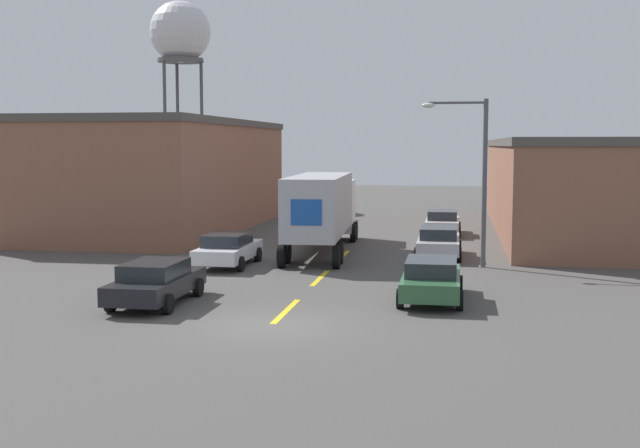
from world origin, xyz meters
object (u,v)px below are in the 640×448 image
semi_truck (323,206)px  water_tower (180,35)px  street_lamp (476,168)px  parked_car_left_near (156,281)px  parked_car_right_mid (439,241)px  parked_car_right_near (431,278)px  parked_car_left_far (228,249)px  parked_car_right_far (442,222)px

semi_truck → water_tower: size_ratio=0.72×
street_lamp → parked_car_left_near: bearing=-136.5°
street_lamp → parked_car_right_mid: bearing=120.1°
parked_car_right_near → parked_car_left_far: 10.80m
parked_car_right_mid → parked_car_right_far: bearing=90.0°
parked_car_right_near → street_lamp: bearing=78.6°
parked_car_left_far → parked_car_right_far: 16.24m
parked_car_right_far → street_lamp: 12.75m
water_tower → street_lamp: size_ratio=2.46×
semi_truck → parked_car_right_far: semi_truck is taller
water_tower → street_lamp: 41.87m
semi_truck → parked_car_left_far: size_ratio=2.63×
parked_car_left_near → water_tower: 46.62m
parked_car_right_far → water_tower: bearing=138.3°
parked_car_right_mid → parked_car_right_near: size_ratio=1.00×
parked_car_left_far → parked_car_right_far: (8.80, 13.65, 0.00)m
semi_truck → water_tower: bearing=117.9°
parked_car_left_near → parked_car_right_far: size_ratio=1.00×
semi_truck → street_lamp: (7.12, -3.73, 1.94)m
parked_car_left_near → street_lamp: bearing=43.5°
parked_car_right_mid → parked_car_right_near: same height
parked_car_right_far → parked_car_left_far: bearing=-122.8°
parked_car_right_mid → parked_car_left_far: size_ratio=1.00×
parked_car_left_near → water_tower: bearing=108.3°
semi_truck → parked_car_right_near: 12.84m
parked_car_right_far → water_tower: (-22.77, 20.29, 13.78)m
parked_car_right_far → street_lamp: (1.56, -12.18, 3.43)m
parked_car_left_far → semi_truck: bearing=58.1°
parked_car_right_mid → parked_car_right_far: 9.49m
parked_car_left_far → water_tower: water_tower is taller
semi_truck → parked_car_right_mid: 5.85m
semi_truck → street_lamp: bearing=-30.7°
parked_car_right_mid → street_lamp: bearing=-59.9°
parked_car_left_far → parked_car_right_near: bearing=-35.5°
parked_car_right_far → water_tower: 33.47m
street_lamp → parked_car_right_far: bearing=97.3°
parked_car_right_mid → water_tower: size_ratio=0.27×
parked_car_left_near → semi_truck: bearing=76.6°
parked_car_left_near → parked_car_right_mid: bearing=54.9°
parked_car_right_near → parked_car_right_mid: bearing=90.0°
parked_car_left_near → street_lamp: street_lamp is taller
parked_car_right_mid → parked_car_left_far: same height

